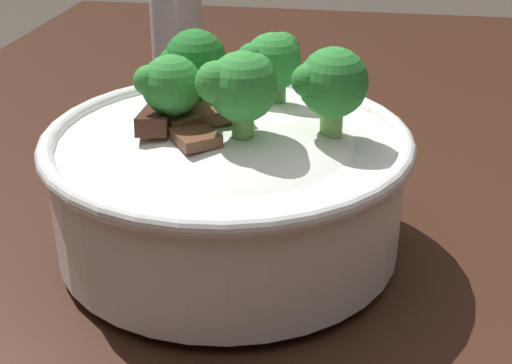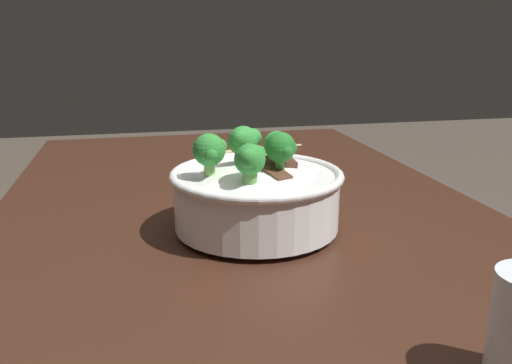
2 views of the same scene
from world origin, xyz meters
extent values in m
cube|color=#381E14|center=(0.00, 0.00, 0.75)|extent=(1.48, 0.79, 0.06)
cube|color=#381E14|center=(0.67, -0.32, 0.36)|extent=(0.07, 0.07, 0.72)
cube|color=#381E14|center=(0.67, 0.32, 0.36)|extent=(0.07, 0.07, 0.72)
cylinder|color=white|center=(0.01, 0.00, 0.79)|extent=(0.10, 0.10, 0.01)
cylinder|color=white|center=(0.01, 0.00, 0.83)|extent=(0.23, 0.23, 0.08)
torus|color=white|center=(0.01, 0.00, 0.87)|extent=(0.25, 0.25, 0.01)
ellipsoid|color=white|center=(0.01, 0.00, 0.85)|extent=(0.20, 0.20, 0.06)
cube|color=#563323|center=(0.05, 0.02, 0.88)|extent=(0.05, 0.04, 0.02)
cube|color=brown|center=(0.01, 0.01, 0.89)|extent=(0.05, 0.06, 0.02)
cube|color=#4C2B1E|center=(0.00, 0.04, 0.88)|extent=(0.05, 0.03, 0.02)
cube|color=brown|center=(-0.01, 0.02, 0.88)|extent=(0.06, 0.05, 0.01)
cylinder|color=#6BA84C|center=(-0.01, -0.01, 0.89)|extent=(0.01, 0.01, 0.03)
sphere|color=green|center=(-0.01, -0.01, 0.91)|extent=(0.04, 0.04, 0.04)
sphere|color=green|center=(0.00, -0.02, 0.92)|extent=(0.03, 0.03, 0.03)
sphere|color=green|center=(-0.01, 0.00, 0.92)|extent=(0.03, 0.03, 0.03)
cylinder|color=#5B9947|center=(0.00, 0.03, 0.88)|extent=(0.01, 0.01, 0.02)
sphere|color=green|center=(0.00, 0.03, 0.91)|extent=(0.04, 0.04, 0.04)
sphere|color=green|center=(0.01, 0.03, 0.91)|extent=(0.02, 0.02, 0.02)
sphere|color=green|center=(-0.01, 0.05, 0.91)|extent=(0.02, 0.02, 0.02)
cylinder|color=#7AB256|center=(0.02, -0.07, 0.88)|extent=(0.01, 0.01, 0.02)
sphere|color=#2D8433|center=(0.02, -0.07, 0.91)|extent=(0.04, 0.04, 0.04)
sphere|color=#2D8433|center=(0.03, -0.07, 0.91)|extent=(0.02, 0.02, 0.02)
sphere|color=#2D8433|center=(0.01, -0.05, 0.91)|extent=(0.02, 0.02, 0.02)
cylinder|color=#5B9947|center=(0.07, -0.02, 0.88)|extent=(0.02, 0.02, 0.02)
sphere|color=#2D8433|center=(0.07, -0.02, 0.90)|extent=(0.04, 0.04, 0.04)
sphere|color=#2D8433|center=(0.08, -0.03, 0.91)|extent=(0.03, 0.03, 0.03)
sphere|color=#2D8433|center=(0.06, -0.01, 0.91)|extent=(0.02, 0.02, 0.02)
cylinder|color=#5B9947|center=(0.04, 0.03, 0.89)|extent=(0.01, 0.01, 0.03)
sphere|color=#237028|center=(0.04, 0.03, 0.91)|extent=(0.04, 0.04, 0.04)
sphere|color=#237028|center=(0.05, 0.03, 0.91)|extent=(0.02, 0.02, 0.02)
sphere|color=#237028|center=(0.03, 0.04, 0.91)|extent=(0.02, 0.02, 0.02)
cylinder|color=white|center=(0.39, 0.14, 0.79)|extent=(0.06, 0.06, 0.00)
cylinder|color=white|center=(0.39, 0.14, 0.83)|extent=(0.06, 0.06, 0.10)
cylinder|color=silver|center=(0.39, 0.14, 0.82)|extent=(0.05, 0.05, 0.06)
camera|label=1|loc=(-0.42, -0.09, 1.06)|focal=51.77mm
camera|label=2|loc=(0.71, -0.16, 1.07)|focal=37.09mm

